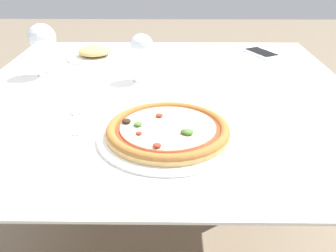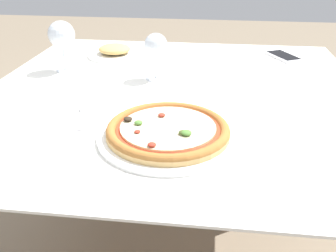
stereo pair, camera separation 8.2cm
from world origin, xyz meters
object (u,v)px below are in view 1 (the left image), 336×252
(wine_glass_far_right, at_px, (141,47))
(cell_phone, at_px, (261,53))
(pizza_plate, at_px, (168,131))
(fork, at_px, (76,119))
(wine_glass_far_left, at_px, (42,39))
(dining_table, at_px, (164,119))
(side_plate, at_px, (95,54))

(wine_glass_far_right, height_order, cell_phone, wine_glass_far_right)
(pizza_plate, bearing_deg, fork, 157.91)
(fork, height_order, wine_glass_far_left, wine_glass_far_left)
(dining_table, relative_size, fork, 6.65)
(dining_table, bearing_deg, cell_phone, 46.66)
(pizza_plate, height_order, fork, pizza_plate)
(wine_glass_far_left, height_order, cell_phone, wine_glass_far_left)
(dining_table, bearing_deg, side_plate, 128.41)
(cell_phone, bearing_deg, wine_glass_far_right, -146.41)
(pizza_plate, distance_m, fork, 0.25)
(fork, distance_m, cell_phone, 0.82)
(wine_glass_far_right, distance_m, side_plate, 0.32)
(pizza_plate, xyz_separation_m, side_plate, (-0.28, 0.62, 0.00))
(wine_glass_far_right, relative_size, side_plate, 0.71)
(wine_glass_far_right, bearing_deg, cell_phone, 33.59)
(side_plate, bearing_deg, dining_table, -51.59)
(pizza_plate, distance_m, cell_phone, 0.76)
(dining_table, height_order, wine_glass_far_left, wine_glass_far_left)
(dining_table, height_order, side_plate, side_plate)
(pizza_plate, height_order, cell_phone, pizza_plate)
(wine_glass_far_left, relative_size, cell_phone, 1.03)
(fork, bearing_deg, side_plate, 95.52)
(pizza_plate, height_order, side_plate, side_plate)
(wine_glass_far_right, relative_size, cell_phone, 0.91)
(dining_table, relative_size, cell_phone, 7.03)
(wine_glass_far_right, bearing_deg, pizza_plate, -77.56)
(pizza_plate, relative_size, wine_glass_far_left, 1.91)
(dining_table, distance_m, cell_phone, 0.54)
(fork, xyz_separation_m, side_plate, (-0.05, 0.53, 0.01))
(pizza_plate, distance_m, wine_glass_far_right, 0.40)
(wine_glass_far_right, bearing_deg, wine_glass_far_left, 171.92)
(dining_table, distance_m, side_plate, 0.44)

